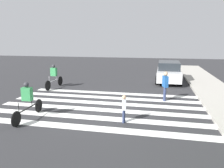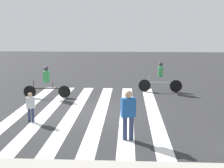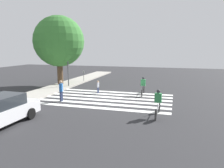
# 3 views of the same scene
# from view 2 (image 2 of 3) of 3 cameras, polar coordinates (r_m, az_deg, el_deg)

# --- Properties ---
(ground_plane) EXTENTS (60.00, 60.00, 0.00)m
(ground_plane) POSITION_cam_2_polar(r_m,az_deg,el_deg) (13.08, -4.58, -5.10)
(ground_plane) COLOR #2D2D30
(crosswalk_stripes) EXTENTS (6.04, 10.00, 0.01)m
(crosswalk_stripes) POSITION_cam_2_polar(r_m,az_deg,el_deg) (13.08, -4.58, -5.09)
(crosswalk_stripes) COLOR white
(crosswalk_stripes) RESTS_ON ground_plane
(pedestrian_child_with_backpack) EXTENTS (0.48, 0.33, 1.59)m
(pedestrian_child_with_backpack) POSITION_cam_2_polar(r_m,az_deg,el_deg) (9.69, 2.99, -5.20)
(pedestrian_child_with_backpack) COLOR navy
(pedestrian_child_with_backpack) RESTS_ON ground_plane
(pedestrian_adult_tall_backpack) EXTENTS (0.33, 0.20, 1.12)m
(pedestrian_adult_tall_backpack) POSITION_cam_2_polar(r_m,az_deg,el_deg) (11.93, -14.66, -3.82)
(pedestrian_adult_tall_backpack) COLOR navy
(pedestrian_adult_tall_backpack) RESTS_ON ground_plane
(cyclist_near_curb) EXTENTS (2.34, 0.41, 1.57)m
(cyclist_near_curb) POSITION_cam_2_polar(r_m,az_deg,el_deg) (15.73, -11.88, 0.59)
(cyclist_near_curb) COLOR black
(cyclist_near_curb) RESTS_ON ground_plane
(cyclist_mid_street) EXTENTS (2.34, 0.41, 1.61)m
(cyclist_mid_street) POSITION_cam_2_polar(r_m,az_deg,el_deg) (16.97, 8.84, 1.45)
(cyclist_mid_street) COLOR black
(cyclist_mid_street) RESTS_ON ground_plane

